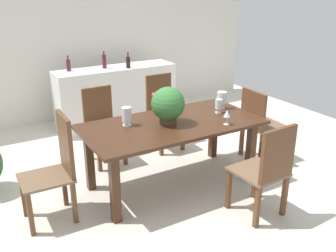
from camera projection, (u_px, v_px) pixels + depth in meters
ground_plane at (162, 175)px, 4.56m from camera, size 7.04×7.04×0.00m
back_wall at (83, 39)px, 6.20m from camera, size 6.40×0.10×2.60m
dining_table at (172, 132)px, 4.14m from camera, size 1.94×0.98×0.75m
chair_head_end at (57, 165)px, 3.57m from camera, size 0.48×0.43×1.04m
chair_far_right at (162, 109)px, 5.18m from camera, size 0.41×0.43×1.01m
chair_near_right at (267, 168)px, 3.57m from camera, size 0.47×0.49×0.97m
chair_foot_end at (259, 121)px, 4.79m from camera, size 0.48×0.49×0.93m
chair_far_left at (102, 122)px, 4.78m from camera, size 0.43×0.47×0.95m
flower_centerpiece at (168, 105)px, 4.00m from camera, size 0.36×0.36×0.40m
crystal_vase_left at (222, 98)px, 4.52m from camera, size 0.12×0.12×0.21m
crystal_vase_center_near at (219, 105)px, 4.37m from camera, size 0.08×0.08×0.17m
crystal_vase_right at (127, 115)px, 3.98m from camera, size 0.10×0.10×0.20m
wine_glass at (227, 114)px, 4.01m from camera, size 0.07×0.07×0.16m
kitchen_counter at (117, 97)px, 6.01m from camera, size 1.89×0.50×0.94m
wine_bottle_dark at (68, 65)px, 5.57m from camera, size 0.06×0.06×0.23m
wine_bottle_green at (104, 61)px, 5.75m from camera, size 0.06×0.06×0.26m
wine_bottle_amber at (128, 62)px, 5.77m from camera, size 0.07×0.07×0.24m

